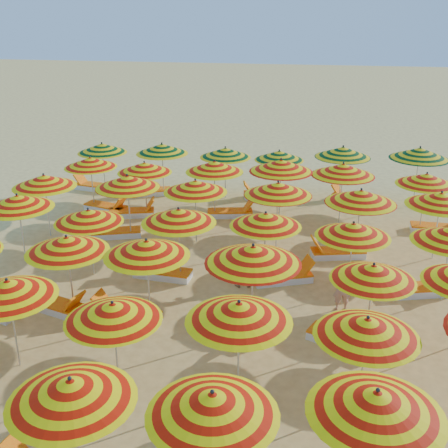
{
  "coord_description": "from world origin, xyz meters",
  "views": [
    {
      "loc": [
        2.53,
        -14.49,
        7.7
      ],
      "look_at": [
        0.0,
        0.5,
        1.6
      ],
      "focal_mm": 45.0,
      "sensor_mm": 36.0,
      "label": 1
    }
  ],
  "objects_px": {
    "umbrella_25": "(127,182)",
    "umbrella_30": "(90,162)",
    "umbrella_20": "(179,216)",
    "lounger_7": "(230,330)",
    "umbrella_39": "(279,155)",
    "lounger_12": "(115,233)",
    "umbrella_16": "(373,273)",
    "lounger_13": "(336,253)",
    "umbrella_2": "(71,390)",
    "umbrella_7": "(8,289)",
    "umbrella_13": "(67,244)",
    "umbrella_27": "(278,189)",
    "umbrella_21": "(266,220)",
    "umbrella_37": "(162,149)",
    "beachgoer_a": "(342,288)",
    "umbrella_31": "(144,168)",
    "umbrella_36": "(102,148)",
    "lounger_9": "(161,272)",
    "lounger_21": "(352,198)",
    "umbrella_29": "(441,199)",
    "umbrella_28": "(361,197)",
    "umbrella_35": "(426,179)",
    "umbrella_38": "(225,153)",
    "umbrella_41": "(420,153)",
    "beachgoer_b": "(241,266)",
    "umbrella_14": "(147,248)",
    "umbrella_18": "(18,202)",
    "lounger_14": "(107,207)",
    "lounger_17": "(437,228)",
    "lounger_15": "(133,212)",
    "lounger_16": "(231,213)",
    "lounger_18": "(94,186)",
    "umbrella_8": "(113,312)",
    "lounger_8": "(345,340)",
    "umbrella_33": "(281,166)",
    "lounger_5": "(56,306)",
    "umbrella_22": "(353,230)",
    "umbrella_34": "(343,170)",
    "lounger_19": "(149,192)",
    "umbrella_24": "(44,181)",
    "umbrella_32": "(214,167)",
    "lounger_6": "(126,315)",
    "umbrella_40": "(343,152)"
  },
  "relations": [
    {
      "from": "umbrella_33",
      "to": "umbrella_34",
      "type": "xyz_separation_m",
      "value": [
        2.19,
        -0.0,
        -0.04
      ]
    },
    {
      "from": "umbrella_14",
      "to": "umbrella_34",
      "type": "distance_m",
      "value": 8.95
    },
    {
      "from": "umbrella_39",
      "to": "lounger_12",
      "type": "relative_size",
      "value": 1.43
    },
    {
      "from": "umbrella_22",
      "to": "beachgoer_b",
      "type": "xyz_separation_m",
      "value": [
        -3.04,
        -0.09,
        -1.27
      ]
    },
    {
      "from": "umbrella_2",
      "to": "lounger_13",
      "type": "xyz_separation_m",
      "value": [
        4.44,
        9.98,
        -1.8
      ]
    },
    {
      "from": "umbrella_35",
      "to": "umbrella_38",
      "type": "xyz_separation_m",
      "value": [
        -7.43,
        2.43,
        -0.0
      ]
    },
    {
      "from": "umbrella_28",
      "to": "umbrella_33",
      "type": "bearing_deg",
      "value": 133.86
    },
    {
      "from": "umbrella_25",
      "to": "umbrella_30",
      "type": "height_order",
      "value": "umbrella_25"
    },
    {
      "from": "umbrella_25",
      "to": "umbrella_28",
      "type": "relative_size",
      "value": 1.0
    },
    {
      "from": "umbrella_35",
      "to": "umbrella_2",
      "type": "bearing_deg",
      "value": -120.32
    },
    {
      "from": "umbrella_8",
      "to": "umbrella_25",
      "type": "height_order",
      "value": "umbrella_25"
    },
    {
      "from": "umbrella_21",
      "to": "lounger_5",
      "type": "xyz_separation_m",
      "value": [
        -5.26,
        -2.66,
        -1.77
      ]
    },
    {
      "from": "lounger_13",
      "to": "beachgoer_a",
      "type": "distance_m",
      "value": 3.38
    },
    {
      "from": "umbrella_2",
      "to": "umbrella_39",
      "type": "distance_m",
      "value": 15.44
    },
    {
      "from": "umbrella_40",
      "to": "lounger_6",
      "type": "height_order",
      "value": "umbrella_40"
    },
    {
      "from": "umbrella_27",
      "to": "umbrella_31",
      "type": "distance_m",
      "value": 5.59
    },
    {
      "from": "umbrella_20",
      "to": "lounger_7",
      "type": "relative_size",
      "value": 1.48
    },
    {
      "from": "umbrella_20",
      "to": "lounger_19",
      "type": "relative_size",
      "value": 1.48
    },
    {
      "from": "umbrella_24",
      "to": "umbrella_41",
      "type": "xyz_separation_m",
      "value": [
        12.97,
        5.32,
        0.15
      ]
    },
    {
      "from": "umbrella_41",
      "to": "beachgoer_b",
      "type": "bearing_deg",
      "value": -126.75
    },
    {
      "from": "beachgoer_a",
      "to": "umbrella_31",
      "type": "bearing_deg",
      "value": -46.24
    },
    {
      "from": "lounger_15",
      "to": "lounger_16",
      "type": "distance_m",
      "value": 3.75
    },
    {
      "from": "umbrella_21",
      "to": "umbrella_37",
      "type": "distance_m",
      "value": 8.63
    },
    {
      "from": "umbrella_29",
      "to": "umbrella_38",
      "type": "relative_size",
      "value": 1.01
    },
    {
      "from": "umbrella_2",
      "to": "umbrella_7",
      "type": "distance_m",
      "value": 4.01
    },
    {
      "from": "umbrella_37",
      "to": "lounger_7",
      "type": "xyz_separation_m",
      "value": [
        4.45,
        -10.12,
        -1.85
      ]
    },
    {
      "from": "umbrella_41",
      "to": "lounger_19",
      "type": "xyz_separation_m",
      "value": [
        -10.82,
        -0.49,
        -2.0
      ]
    },
    {
      "from": "umbrella_14",
      "to": "umbrella_18",
      "type": "relative_size",
      "value": 0.95
    },
    {
      "from": "umbrella_20",
      "to": "umbrella_21",
      "type": "xyz_separation_m",
      "value": [
        2.44,
        0.34,
        -0.09
      ]
    },
    {
      "from": "lounger_14",
      "to": "lounger_17",
      "type": "relative_size",
      "value": 1.04
    },
    {
      "from": "umbrella_16",
      "to": "lounger_13",
      "type": "relative_size",
      "value": 1.29
    },
    {
      "from": "umbrella_16",
      "to": "lounger_12",
      "type": "relative_size",
      "value": 1.29
    },
    {
      "from": "umbrella_32",
      "to": "lounger_16",
      "type": "distance_m",
      "value": 1.95
    },
    {
      "from": "umbrella_24",
      "to": "umbrella_34",
      "type": "distance_m",
      "value": 10.34
    },
    {
      "from": "lounger_16",
      "to": "umbrella_39",
      "type": "bearing_deg",
      "value": 43.84
    },
    {
      "from": "umbrella_33",
      "to": "lounger_18",
      "type": "distance_m",
      "value": 8.81
    },
    {
      "from": "umbrella_7",
      "to": "lounger_21",
      "type": "relative_size",
      "value": 1.41
    },
    {
      "from": "umbrella_36",
      "to": "lounger_9",
      "type": "xyz_separation_m",
      "value": [
        4.52,
        -7.36,
        -1.77
      ]
    },
    {
      "from": "umbrella_35",
      "to": "beachgoer_a",
      "type": "xyz_separation_m",
      "value": [
        -2.91,
        -6.02,
        -1.31
      ]
    },
    {
      "from": "lounger_12",
      "to": "lounger_21",
      "type": "bearing_deg",
      "value": -166.69
    },
    {
      "from": "lounger_5",
      "to": "umbrella_7",
      "type": "bearing_deg",
      "value": -66.94
    },
    {
      "from": "umbrella_27",
      "to": "umbrella_41",
      "type": "height_order",
      "value": "umbrella_41"
    },
    {
      "from": "lounger_18",
      "to": "beachgoer_b",
      "type": "xyz_separation_m",
      "value": [
        7.53,
        -7.69,
        0.49
      ]
    },
    {
      "from": "umbrella_38",
      "to": "umbrella_41",
      "type": "xyz_separation_m",
      "value": [
        7.59,
        0.33,
        0.22
      ]
    },
    {
      "from": "umbrella_13",
      "to": "umbrella_27",
      "type": "bearing_deg",
      "value": 45.86
    },
    {
      "from": "umbrella_29",
      "to": "umbrella_39",
      "type": "height_order",
      "value": "umbrella_29"
    },
    {
      "from": "lounger_19",
      "to": "lounger_6",
      "type": "bearing_deg",
      "value": 83.36
    },
    {
      "from": "lounger_8",
      "to": "lounger_15",
      "type": "bearing_deg",
      "value": 159.85
    },
    {
      "from": "lounger_13",
      "to": "lounger_12",
      "type": "bearing_deg",
      "value": -16.72
    },
    {
      "from": "umbrella_27",
      "to": "umbrella_38",
      "type": "xyz_separation_m",
      "value": [
        -2.49,
        4.71,
        -0.12
      ]
    }
  ]
}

